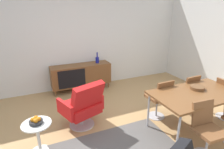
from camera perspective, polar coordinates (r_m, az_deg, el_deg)
The scene contains 12 objects.
ground_plane at distance 3.47m, azimuth 1.66°, elevation -18.79°, with size 8.32×8.32×0.00m, color tan.
wall_back at distance 5.24m, azimuth -10.76°, elevation 10.93°, with size 6.80×0.12×2.80m, color silver.
sideboard at distance 5.18m, azimuth -9.40°, elevation -0.05°, with size 1.60×0.45×0.72m.
vase_cobalt at distance 5.21m, azimuth -4.51°, elevation 4.56°, with size 0.10×0.10×0.30m.
dining_table at distance 3.66m, azimuth 24.29°, elevation -5.70°, with size 1.60×0.90×0.74m.
wooden_bowl_on_table at distance 3.80m, azimuth 24.53°, elevation -3.68°, with size 0.26×0.26×0.06m, color brown.
dining_chair_front_left at distance 3.22m, azimuth 26.87°, elevation -14.31°, with size 0.43×0.45×0.86m.
dining_chair_back_right at distance 4.33m, azimuth 21.66°, elevation -4.78°, with size 0.42×0.44×0.86m.
dining_chair_back_left at distance 3.89m, azimuth 14.29°, elevation -6.73°, with size 0.41×0.44×0.86m.
lounge_chair_red at distance 3.55m, azimuth -8.88°, elevation -9.06°, with size 0.84×0.81×0.95m.
side_table_round at distance 3.22m, azimuth -21.60°, elevation -16.61°, with size 0.44×0.44×0.52m.
fruit_bowl at distance 3.09m, azimuth -22.15°, elevation -12.95°, with size 0.20×0.20×0.11m.
Camera 1 is at (-1.19, -2.45, 2.15)m, focal length 30.02 mm.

